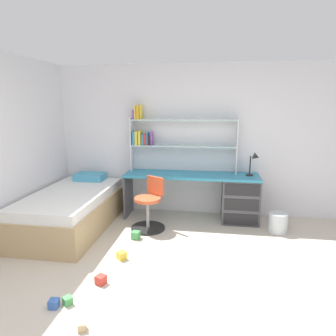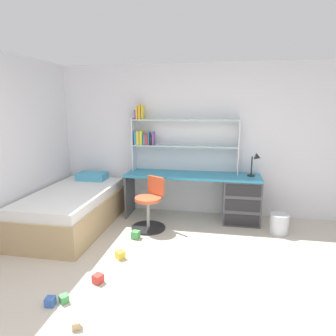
{
  "view_description": "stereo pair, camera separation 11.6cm",
  "coord_description": "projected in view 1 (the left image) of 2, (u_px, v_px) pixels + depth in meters",
  "views": [
    {
      "loc": [
        0.4,
        -2.24,
        1.86
      ],
      "look_at": [
        -0.22,
        1.8,
        1.0
      ],
      "focal_mm": 31.71,
      "sensor_mm": 36.0,
      "label": 1
    },
    {
      "loc": [
        0.52,
        -2.22,
        1.86
      ],
      "look_at": [
        -0.22,
        1.8,
        1.0
      ],
      "focal_mm": 31.71,
      "sensor_mm": 36.0,
      "label": 2
    }
  ],
  "objects": [
    {
      "name": "toy_block_red_2",
      "position": [
        101.0,
        280.0,
        3.15
      ],
      "size": [
        0.12,
        0.12,
        0.09
      ],
      "primitive_type": "cube",
      "rotation": [
        0.0,
        0.0,
        1.21
      ],
      "color": "red",
      "rests_on": "ground_plane"
    },
    {
      "name": "ground_plane",
      "position": [
        161.0,
        322.0,
        2.61
      ],
      "size": [
        5.53,
        6.6,
        0.02
      ],
      "primitive_type": "cube",
      "color": "beige"
    },
    {
      "name": "toy_block_natural_0",
      "position": [
        82.0,
        327.0,
        2.5
      ],
      "size": [
        0.09,
        0.09,
        0.07
      ],
      "primitive_type": "cube",
      "rotation": [
        0.0,
        0.0,
        0.43
      ],
      "color": "tan",
      "rests_on": "ground_plane"
    },
    {
      "name": "bookshelf_hutch",
      "position": [
        167.0,
        135.0,
        4.95
      ],
      "size": [
        1.78,
        0.22,
        1.11
      ],
      "color": "silver",
      "rests_on": "desk"
    },
    {
      "name": "desk",
      "position": [
        227.0,
        195.0,
        4.84
      ],
      "size": [
        2.19,
        0.56,
        0.76
      ],
      "color": "teal",
      "rests_on": "ground_plane"
    },
    {
      "name": "room_shell",
      "position": [
        82.0,
        153.0,
        3.78
      ],
      "size": [
        5.53,
        6.6,
        2.54
      ],
      "color": "silver",
      "rests_on": "ground_plane"
    },
    {
      "name": "toy_block_yellow_4",
      "position": [
        122.0,
        255.0,
        3.65
      ],
      "size": [
        0.14,
        0.14,
        0.1
      ],
      "primitive_type": "cube",
      "rotation": [
        0.0,
        0.0,
        2.42
      ],
      "color": "gold",
      "rests_on": "ground_plane"
    },
    {
      "name": "toy_block_green_5",
      "position": [
        136.0,
        235.0,
        4.22
      ],
      "size": [
        0.12,
        0.12,
        0.11
      ],
      "primitive_type": "cube",
      "rotation": [
        0.0,
        0.0,
        3.01
      ],
      "color": "#479E51",
      "rests_on": "ground_plane"
    },
    {
      "name": "desk_lamp",
      "position": [
        255.0,
        160.0,
        4.67
      ],
      "size": [
        0.2,
        0.17,
        0.38
      ],
      "color": "black",
      "rests_on": "desk"
    },
    {
      "name": "toy_block_green_3",
      "position": [
        68.0,
        301.0,
        2.82
      ],
      "size": [
        0.11,
        0.11,
        0.08
      ],
      "primitive_type": "cube",
      "rotation": [
        0.0,
        0.0,
        0.89
      ],
      "color": "#479E51",
      "rests_on": "ground_plane"
    },
    {
      "name": "toy_block_blue_1",
      "position": [
        54.0,
        304.0,
        2.77
      ],
      "size": [
        0.09,
        0.09,
        0.08
      ],
      "primitive_type": "cube",
      "rotation": [
        0.0,
        0.0,
        1.68
      ],
      "color": "#3860B7",
      "rests_on": "ground_plane"
    },
    {
      "name": "waste_bin",
      "position": [
        278.0,
        223.0,
        4.42
      ],
      "size": [
        0.28,
        0.28,
        0.3
      ],
      "primitive_type": "cylinder",
      "color": "silver",
      "rests_on": "ground_plane"
    },
    {
      "name": "swivel_chair",
      "position": [
        149.0,
        209.0,
        4.53
      ],
      "size": [
        0.52,
        0.52,
        0.79
      ],
      "color": "black",
      "rests_on": "ground_plane"
    },
    {
      "name": "bed_platform",
      "position": [
        72.0,
        210.0,
        4.55
      ],
      "size": [
        1.07,
        1.98,
        0.7
      ],
      "color": "tan",
      "rests_on": "ground_plane"
    }
  ]
}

